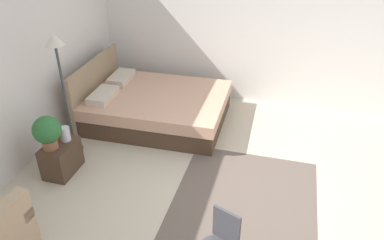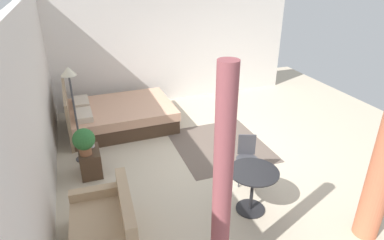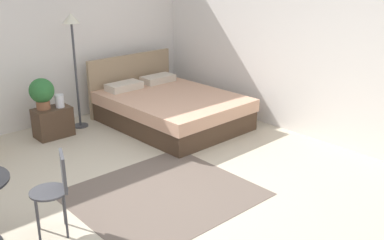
# 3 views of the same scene
# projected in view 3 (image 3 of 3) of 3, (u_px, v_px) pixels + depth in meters

# --- Properties ---
(ground_plane) EXTENTS (9.00, 9.29, 0.02)m
(ground_plane) POSITION_uv_depth(u_px,v_px,m) (149.00, 197.00, 5.09)
(ground_plane) COLOR beige
(wall_back) EXTENTS (9.00, 0.12, 2.90)m
(wall_back) POSITION_uv_depth(u_px,v_px,m) (23.00, 37.00, 6.80)
(wall_back) COLOR silver
(wall_back) RESTS_ON ground
(wall_right) EXTENTS (0.12, 6.29, 2.90)m
(wall_right) POSITION_uv_depth(u_px,v_px,m) (310.00, 41.00, 6.49)
(wall_right) COLOR silver
(wall_right) RESTS_ON ground
(area_rug) EXTENTS (1.97, 1.78, 0.01)m
(area_rug) POSITION_uv_depth(u_px,v_px,m) (163.00, 194.00, 5.13)
(area_rug) COLOR #66564C
(area_rug) RESTS_ON ground
(bed) EXTENTS (1.77, 2.31, 1.01)m
(bed) POSITION_uv_depth(u_px,v_px,m) (169.00, 108.00, 7.30)
(bed) COLOR #473323
(bed) RESTS_ON ground
(nightstand) EXTENTS (0.54, 0.35, 0.46)m
(nightstand) POSITION_uv_depth(u_px,v_px,m) (53.00, 122.00, 6.77)
(nightstand) COLOR #473323
(nightstand) RESTS_ON ground
(potted_plant) EXTENTS (0.37, 0.37, 0.47)m
(potted_plant) POSITION_uv_depth(u_px,v_px,m) (42.00, 92.00, 6.58)
(potted_plant) COLOR #935B3D
(potted_plant) RESTS_ON nightstand
(vase) EXTENTS (0.13, 0.13, 0.20)m
(vase) POSITION_uv_depth(u_px,v_px,m) (60.00, 101.00, 6.70)
(vase) COLOR silver
(vase) RESTS_ON nightstand
(floor_lamp) EXTENTS (0.26, 0.26, 1.81)m
(floor_lamp) POSITION_uv_depth(u_px,v_px,m) (73.00, 38.00, 6.78)
(floor_lamp) COLOR #3F3F44
(floor_lamp) RESTS_ON ground
(cafe_chair_near_window) EXTENTS (0.47, 0.47, 0.84)m
(cafe_chair_near_window) POSITION_uv_depth(u_px,v_px,m) (56.00, 186.00, 4.25)
(cafe_chair_near_window) COLOR #3F3F44
(cafe_chair_near_window) RESTS_ON ground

